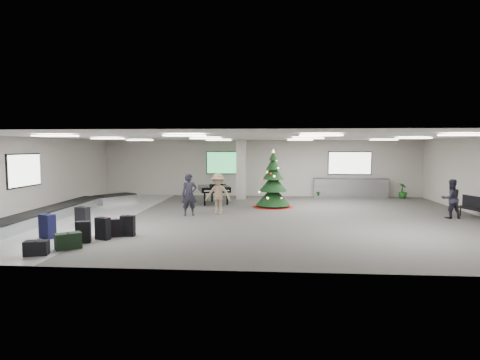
# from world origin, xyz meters

# --- Properties ---
(ground) EXTENTS (18.00, 18.00, 0.00)m
(ground) POSITION_xyz_m (0.00, 0.00, 0.00)
(ground) COLOR #3C3A37
(ground) RESTS_ON ground
(room_envelope) EXTENTS (18.02, 14.02, 3.21)m
(room_envelope) POSITION_xyz_m (-0.38, 0.67, 2.33)
(room_envelope) COLOR #A39C95
(room_envelope) RESTS_ON ground
(baggage_carousel) EXTENTS (2.28, 9.71, 0.43)m
(baggage_carousel) POSITION_xyz_m (-7.84, -0.08, 0.21)
(baggage_carousel) COLOR silver
(baggage_carousel) RESTS_ON ground
(service_counter) EXTENTS (4.05, 0.65, 1.08)m
(service_counter) POSITION_xyz_m (5.00, 6.65, 0.55)
(service_counter) COLOR silver
(service_counter) RESTS_ON ground
(suitcase_0) EXTENTS (0.45, 0.32, 0.66)m
(suitcase_0) POSITION_xyz_m (-4.90, -4.65, 0.32)
(suitcase_0) COLOR black
(suitcase_0) RESTS_ON ground
(suitcase_1) EXTENTS (0.49, 0.36, 0.69)m
(suitcase_1) POSITION_xyz_m (-4.51, -4.19, 0.34)
(suitcase_1) COLOR black
(suitcase_1) RESTS_ON ground
(pink_suitcase) EXTENTS (0.47, 0.38, 0.66)m
(pink_suitcase) POSITION_xyz_m (-4.58, -4.00, 0.32)
(pink_suitcase) COLOR #FF215F
(pink_suitcase) RESTS_ON ground
(suitcase_3) EXTENTS (0.44, 0.24, 0.67)m
(suitcase_3) POSITION_xyz_m (-3.92, -3.69, 0.33)
(suitcase_3) COLOR black
(suitcase_3) RESTS_ON ground
(navy_suitcase) EXTENTS (0.56, 0.47, 0.77)m
(navy_suitcase) POSITION_xyz_m (-6.26, -4.19, 0.37)
(navy_suitcase) COLOR black
(navy_suitcase) RESTS_ON ground
(green_duffel) EXTENTS (0.73, 0.68, 0.47)m
(green_duffel) POSITION_xyz_m (-4.99, -5.37, 0.22)
(green_duffel) COLOR black
(green_duffel) RESTS_ON ground
(suitcase_7) EXTENTS (0.43, 0.31, 0.57)m
(suitcase_7) POSITION_xyz_m (-4.23, -3.80, 0.28)
(suitcase_7) COLOR black
(suitcase_7) RESTS_ON ground
(suitcase_8) EXTENTS (0.53, 0.39, 0.72)m
(suitcase_8) POSITION_xyz_m (-6.03, -2.34, 0.35)
(suitcase_8) COLOR black
(suitcase_8) RESTS_ON ground
(black_duffel) EXTENTS (0.64, 0.46, 0.40)m
(black_duffel) POSITION_xyz_m (-5.49, -6.06, 0.19)
(black_duffel) COLOR black
(black_duffel) RESTS_ON ground
(christmas_tree) EXTENTS (1.90, 1.90, 2.71)m
(christmas_tree) POSITION_xyz_m (0.70, 2.78, 0.93)
(christmas_tree) COLOR maroon
(christmas_tree) RESTS_ON ground
(grand_piano) EXTENTS (1.84, 2.13, 1.04)m
(grand_piano) POSITION_xyz_m (-2.20, 3.70, 0.74)
(grand_piano) COLOR black
(grand_piano) RESTS_ON ground
(bench) EXTENTS (0.85, 1.43, 0.86)m
(bench) POSITION_xyz_m (8.56, 0.45, 0.48)
(bench) COLOR black
(bench) RESTS_ON ground
(traveler_a) EXTENTS (0.73, 0.61, 1.71)m
(traveler_a) POSITION_xyz_m (-2.74, 0.20, 0.86)
(traveler_a) COLOR black
(traveler_a) RESTS_ON ground
(traveler_b) EXTENTS (1.19, 0.81, 1.71)m
(traveler_b) POSITION_xyz_m (-1.61, 0.63, 0.85)
(traveler_b) COLOR #866E52
(traveler_b) RESTS_ON ground
(traveler_bench) EXTENTS (0.79, 0.64, 1.54)m
(traveler_bench) POSITION_xyz_m (7.64, 0.34, 0.77)
(traveler_bench) COLOR black
(traveler_bench) RESTS_ON ground
(potted_plant_left) EXTENTS (0.56, 0.54, 0.80)m
(potted_plant_left) POSITION_xyz_m (3.25, 6.50, 0.40)
(potted_plant_left) COLOR #163D13
(potted_plant_left) RESTS_ON ground
(potted_plant_right) EXTENTS (0.57, 0.57, 0.84)m
(potted_plant_right) POSITION_xyz_m (7.78, 6.45, 0.42)
(potted_plant_right) COLOR #163D13
(potted_plant_right) RESTS_ON ground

